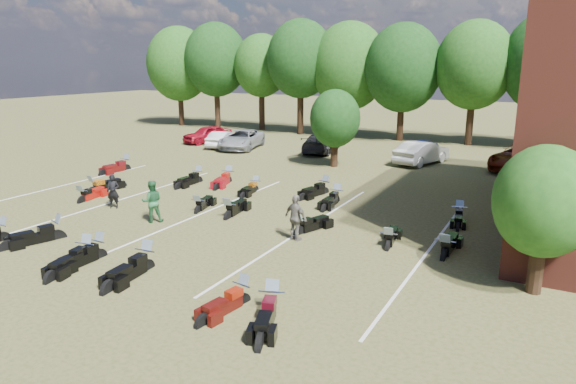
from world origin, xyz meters
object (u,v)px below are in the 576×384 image
Objects in this scene: motorcycle_0 at (3,240)px; person_grey at (296,218)px; car_4 at (419,150)px; motorcycle_7 at (83,202)px; person_green at (152,201)px; motorcycle_3 at (147,270)px; car_0 at (208,134)px; motorcycle_14 at (126,170)px; person_black at (113,191)px.

person_grey is at bearing 32.78° from motorcycle_0.
car_4 is 25.65m from motorcycle_0.
person_grey is 0.83× the size of motorcycle_7.
motorcycle_0 is at bearing -103.30° from car_4.
person_grey reaches higher than car_4.
car_4 is 20.28m from person_green.
motorcycle_7 is (-11.56, -0.01, -0.89)m from person_grey.
motorcycle_3 is 1.15× the size of motorcycle_7.
car_0 reaches higher than motorcycle_7.
person_green reaches higher than motorcycle_3.
person_green reaches higher than motorcycle_14.
car_0 reaches higher than car_4.
person_green is at bearing 22.81° from person_grey.
person_green reaches higher than person_black.
person_black is at bearing 90.74° from motorcycle_0.
motorcycle_0 is 0.92× the size of motorcycle_3.
car_4 is 18.48m from person_grey.
person_green reaches higher than motorcycle_7.
motorcycle_3 is at bearing 74.28° from person_grey.
person_green is at bearing 163.18° from motorcycle_7.
person_green is 5.37m from motorcycle_3.
car_0 is 2.68× the size of person_black.
person_grey is 0.72× the size of motorcycle_14.
person_black is at bearing -46.35° from motorcycle_14.
car_0 reaches higher than motorcycle_3.
motorcycle_14 reaches higher than motorcycle_7.
person_black reaches higher than motorcycle_14.
person_grey is (9.43, 0.01, 0.09)m from person_black.
car_0 is 25.18m from person_grey.
car_4 is 20.74m from person_black.
person_grey is 5.74m from motorcycle_3.
person_grey is at bearing -24.01° from car_0.
motorcycle_3 is at bearing 87.52° from person_green.
person_green is at bearing -37.50° from car_0.
motorcycle_14 is (-15.36, 6.62, -0.89)m from person_grey.
car_4 is at bearing 77.14° from motorcycle_3.
motorcycle_3 is (6.81, 0.40, 0.00)m from motorcycle_0.
motorcycle_7 is at bearing 15.86° from person_grey.
car_4 is at bearing -74.07° from person_grey.
car_4 is at bearing 23.20° from car_0.
motorcycle_14 is (2.19, -11.44, -0.72)m from car_0.
motorcycle_14 is at bearing -133.20° from car_4.
person_grey is 11.59m from motorcycle_7.
person_black is 8.10m from motorcycle_3.
person_grey is 16.74m from motorcycle_14.
car_4 is 21.80m from motorcycle_7.
motorcycle_14 reaches higher than motorcycle_0.
person_black is 3.16m from person_green.
motorcycle_14 is (-12.39, 11.45, 0.00)m from motorcycle_3.
person_grey reaches higher than motorcycle_3.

